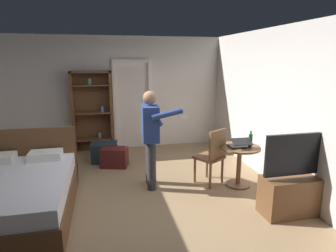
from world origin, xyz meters
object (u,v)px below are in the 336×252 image
Objects in this scene: bed at (12,195)px; wooden_chair at (213,154)px; side_table at (239,159)px; laptop at (240,144)px; bottle_on_table at (250,140)px; suitcase_small at (114,157)px; bookshelf at (93,109)px; suitcase_dark at (104,152)px; person_blue_shirt at (151,132)px; tv_flatscreen at (294,190)px.

bed is 3.11m from wooden_chair.
side_table is 2.05× the size of laptop.
side_table is 2.46× the size of bottle_on_table.
bottle_on_table is 0.54× the size of suitcase_small.
laptop is 0.65× the size of suitcase_small.
bookshelf is at bearing 126.86° from suitcase_small.
laptop is 1.20× the size of bottle_on_table.
side_table is at bearing -17.40° from suitcase_small.
suitcase_small is (-2.02, 1.42, -0.56)m from laptop.
suitcase_dark is at bearing -73.76° from bookshelf.
bookshelf is 6.60× the size of bottle_on_table.
suitcase_small is at bearing -69.65° from bookshelf.
suitcase_dark is (0.22, -0.74, -0.81)m from bookshelf.
person_blue_shirt is 3.01× the size of suitcase_dark.
bookshelf reaches higher than suitcase_dark.
bottle_on_table is at bearing -17.15° from suitcase_small.
wooden_chair is at bearing -8.23° from person_blue_shirt.
bed reaches higher than side_table.
bottle_on_table is (2.60, -2.56, -0.19)m from bookshelf.
bookshelf is 1.12m from suitcase_dark.
bottle_on_table is 1.65m from person_blue_shirt.
bottle_on_table is at bearing 101.58° from tv_flatscreen.
bed is 3.93m from tv_flatscreen.
laptop is 0.35× the size of wooden_chair.
bookshelf is at bearing 107.53° from suitcase_dark.
suitcase_dark is at bearing 138.95° from wooden_chair.
tv_flatscreen reaches higher than bed.
side_table is 0.46m from wooden_chair.
suitcase_small is (1.46, 1.56, -0.11)m from bed.
person_blue_shirt is 1.80m from suitcase_dark.
bookshelf is 4.52m from tv_flatscreen.
wooden_chair is 1.13m from person_blue_shirt.
side_table is 0.43× the size of person_blue_shirt.
bed is at bearing 167.79° from tv_flatscreen.
side_table is (3.51, 0.18, 0.17)m from bed.
bookshelf reaches higher than laptop.
bookshelf reaches higher than side_table.
bookshelf is 3.51m from laptop.
person_blue_shirt is at bearing -60.20° from suitcase_dark.
side_table is at bearing 3.01° from bed.
laptop reaches higher than side_table.
suitcase_small is (0.41, -1.11, -0.82)m from bookshelf.
person_blue_shirt reaches higher than bottle_on_table.
wooden_chair is at bearing 153.17° from laptop.
suitcase_dark is 0.41m from suitcase_small.
wooden_chair is at bearing 157.38° from bottle_on_table.
bottle_on_table is at bearing 1.64° from bed.
bottle_on_table is 0.17× the size of person_blue_shirt.
tv_flatscreen reaches higher than bottle_on_table.
person_blue_shirt reaches higher than side_table.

